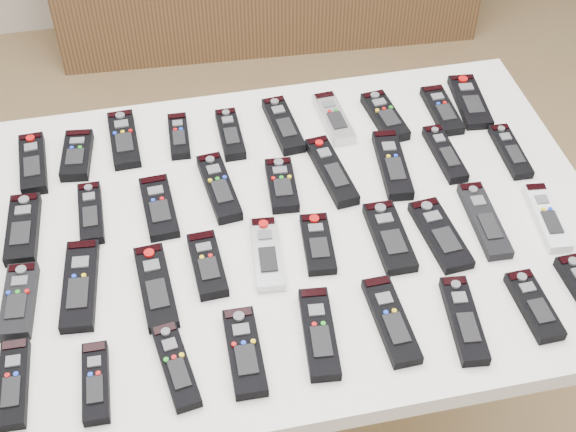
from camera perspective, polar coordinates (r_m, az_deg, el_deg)
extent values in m
plane|color=#95704B|center=(2.25, -2.62, -13.29)|extent=(4.00, 4.00, 0.00)
cube|color=white|center=(1.60, 0.00, -1.00)|extent=(1.25, 0.88, 0.04)
cylinder|color=beige|center=(2.15, -17.06, -3.07)|extent=(0.04, 0.04, 0.74)
cylinder|color=beige|center=(2.27, 12.08, 1.32)|extent=(0.04, 0.04, 0.74)
cube|color=black|center=(1.77, -17.68, 3.57)|extent=(0.06, 0.18, 0.02)
cube|color=black|center=(1.77, -14.78, 4.20)|extent=(0.07, 0.15, 0.02)
cube|color=black|center=(1.79, -11.59, 5.36)|extent=(0.06, 0.18, 0.02)
cube|color=black|center=(1.78, -7.76, 5.66)|extent=(0.05, 0.14, 0.02)
cube|color=black|center=(1.77, -4.12, 5.83)|extent=(0.05, 0.16, 0.02)
cube|color=black|center=(1.79, -0.35, 6.48)|extent=(0.07, 0.18, 0.02)
cube|color=#B7B7BC|center=(1.81, 3.26, 6.94)|extent=(0.06, 0.17, 0.02)
cube|color=black|center=(1.82, 6.90, 7.05)|extent=(0.07, 0.17, 0.02)
cube|color=black|center=(1.86, 10.89, 7.40)|extent=(0.05, 0.16, 0.02)
cube|color=black|center=(1.90, 12.81, 7.94)|extent=(0.08, 0.19, 0.02)
cube|color=black|center=(1.64, -18.33, -0.87)|extent=(0.07, 0.18, 0.02)
cube|color=black|center=(1.64, -13.85, 0.20)|extent=(0.05, 0.16, 0.02)
cube|color=black|center=(1.62, -9.17, 0.62)|extent=(0.07, 0.17, 0.02)
cube|color=black|center=(1.64, -4.93, 2.04)|extent=(0.07, 0.19, 0.02)
cube|color=black|center=(1.64, -0.44, 2.21)|extent=(0.07, 0.15, 0.02)
cube|color=black|center=(1.68, 3.11, 3.21)|extent=(0.07, 0.21, 0.02)
cube|color=black|center=(1.70, 7.43, 3.65)|extent=(0.07, 0.20, 0.02)
cube|color=black|center=(1.75, 11.09, 4.37)|extent=(0.05, 0.17, 0.02)
cube|color=black|center=(1.79, 15.53, 4.46)|extent=(0.05, 0.16, 0.02)
cube|color=black|center=(1.52, -18.57, -5.74)|extent=(0.07, 0.16, 0.02)
cube|color=black|center=(1.51, -14.57, -4.77)|extent=(0.08, 0.21, 0.02)
cube|color=black|center=(1.48, -9.38, -4.98)|extent=(0.07, 0.20, 0.02)
cube|color=black|center=(1.50, -5.75, -3.47)|extent=(0.06, 0.15, 0.02)
cube|color=#B7B7BC|center=(1.52, -1.51, -2.69)|extent=(0.07, 0.18, 0.02)
cube|color=black|center=(1.53, 2.13, -1.99)|extent=(0.07, 0.15, 0.02)
cube|color=black|center=(1.56, 7.23, -1.49)|extent=(0.06, 0.18, 0.02)
cube|color=black|center=(1.58, 10.78, -1.32)|extent=(0.08, 0.19, 0.02)
cube|color=black|center=(1.62, 13.78, -0.29)|extent=(0.06, 0.20, 0.02)
cube|color=silver|center=(1.66, 17.92, -0.08)|extent=(0.06, 0.18, 0.02)
cube|color=black|center=(1.42, -18.94, -11.20)|extent=(0.05, 0.17, 0.02)
cube|color=black|center=(1.38, -13.51, -11.44)|extent=(0.05, 0.15, 0.02)
cube|color=black|center=(1.38, -7.97, -10.51)|extent=(0.07, 0.17, 0.02)
cube|color=black|center=(1.38, -3.10, -9.63)|extent=(0.06, 0.17, 0.02)
cube|color=black|center=(1.40, 2.23, -8.33)|extent=(0.07, 0.19, 0.02)
cube|color=black|center=(1.43, 7.34, -7.38)|extent=(0.06, 0.19, 0.02)
cube|color=black|center=(1.45, 12.39, -7.23)|extent=(0.07, 0.19, 0.02)
cube|color=black|center=(1.50, 17.10, -6.12)|extent=(0.05, 0.15, 0.02)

